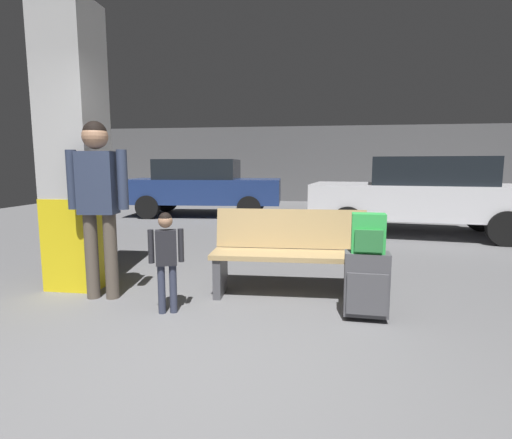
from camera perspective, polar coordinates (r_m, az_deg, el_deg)
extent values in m
cube|color=slate|center=(6.52, 1.08, -4.62)|extent=(18.00, 18.00, 0.10)
cube|color=#565658|center=(15.20, 5.33, 7.92)|extent=(18.00, 0.12, 2.80)
cube|color=yellow|center=(4.87, -23.93, -2.95)|extent=(0.57, 0.57, 1.00)
cube|color=#B2B2B2|center=(4.85, -24.95, 15.12)|extent=(0.56, 0.56, 2.06)
cube|color=tan|center=(4.08, 4.81, -5.13)|extent=(1.61, 0.49, 0.05)
cube|color=tan|center=(4.28, 4.95, -1.32)|extent=(1.60, 0.16, 0.42)
cube|color=#4C4C51|center=(4.22, -5.14, -7.96)|extent=(0.09, 0.40, 0.41)
cube|color=#4C4C51|center=(4.18, 14.79, -8.34)|extent=(0.09, 0.40, 0.41)
cube|color=#4C4C51|center=(3.64, 15.57, -8.88)|extent=(0.39, 0.22, 0.56)
cube|color=#4C4C51|center=(3.55, 15.67, -10.32)|extent=(0.34, 0.04, 0.36)
cube|color=#A5A5AA|center=(3.65, 15.64, -4.49)|extent=(0.14, 0.03, 0.02)
cylinder|color=black|center=(3.81, 12.85, -12.84)|extent=(0.02, 0.04, 0.04)
cylinder|color=black|center=(3.83, 17.76, -12.89)|extent=(0.02, 0.04, 0.04)
cube|color=green|center=(3.54, 15.84, -1.88)|extent=(0.29, 0.18, 0.34)
cube|color=#2B773A|center=(3.46, 15.91, -2.97)|extent=(0.23, 0.04, 0.19)
cylinder|color=black|center=(3.52, 15.93, 0.66)|extent=(0.06, 0.03, 0.02)
cylinder|color=#33384C|center=(3.78, -11.82, -9.70)|extent=(0.07, 0.07, 0.45)
cylinder|color=#33384C|center=(3.78, -13.41, -9.73)|extent=(0.07, 0.07, 0.45)
cube|color=#232328|center=(3.68, -12.79, -3.96)|extent=(0.21, 0.17, 0.32)
cylinder|color=#232328|center=(3.68, -10.74, -3.66)|extent=(0.05, 0.05, 0.30)
cylinder|color=#232328|center=(3.68, -14.86, -3.76)|extent=(0.05, 0.05, 0.30)
sphere|color=#A87A5B|center=(3.64, -12.91, -0.18)|extent=(0.13, 0.13, 0.13)
sphere|color=black|center=(3.64, -12.92, 0.10)|extent=(0.12, 0.12, 0.12)
cylinder|color=#E5D84C|center=(3.77, -13.77, -3.46)|extent=(0.06, 0.06, 0.10)
cylinder|color=red|center=(3.76, -13.81, -2.33)|extent=(0.01, 0.01, 0.06)
cylinder|color=brown|center=(4.29, -20.12, -5.01)|extent=(0.13, 0.13, 0.87)
cylinder|color=brown|center=(4.37, -22.54, -4.90)|extent=(0.13, 0.13, 0.87)
cube|color=#2D3851|center=(4.24, -21.84, 4.91)|extent=(0.37, 0.24, 0.62)
cylinder|color=#2D3851|center=(4.14, -18.64, 5.43)|extent=(0.10, 0.10, 0.59)
cylinder|color=#2D3851|center=(4.35, -24.92, 5.21)|extent=(0.10, 0.10, 0.59)
sphere|color=#A87A5B|center=(4.24, -22.15, 11.01)|extent=(0.25, 0.25, 0.25)
sphere|color=black|center=(4.25, -22.17, 11.48)|extent=(0.23, 0.23, 0.23)
cube|color=silver|center=(8.37, 22.36, 2.53)|extent=(4.30, 2.25, 0.64)
cube|color=black|center=(8.36, 23.60, 6.44)|extent=(2.29, 1.82, 0.52)
cylinder|color=black|center=(7.58, 13.04, -0.39)|extent=(0.62, 0.28, 0.60)
cylinder|color=black|center=(9.17, 13.62, 0.98)|extent=(0.62, 0.28, 0.60)
cylinder|color=black|center=(7.88, 32.26, -1.09)|extent=(0.62, 0.28, 0.60)
cylinder|color=black|center=(9.42, 29.62, 0.35)|extent=(0.62, 0.28, 0.60)
cube|color=navy|center=(10.85, -7.46, 4.11)|extent=(4.20, 1.95, 0.64)
cube|color=black|center=(10.86, -8.29, 7.16)|extent=(2.19, 1.67, 0.52)
cylinder|color=black|center=(11.47, -0.21, 2.52)|extent=(0.61, 0.24, 0.60)
cylinder|color=black|center=(9.89, -1.02, 1.67)|extent=(0.61, 0.24, 0.60)
cylinder|color=black|center=(11.98, -12.71, 2.55)|extent=(0.61, 0.24, 0.60)
cylinder|color=black|center=(10.47, -15.32, 1.74)|extent=(0.61, 0.24, 0.60)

